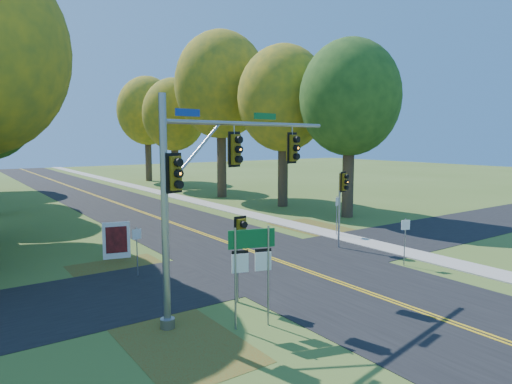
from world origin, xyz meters
TOP-DOWN VIEW (x-y plane):
  - ground at (0.00, 0.00)m, footprint 160.00×160.00m
  - road_main at (0.00, 0.00)m, footprint 8.00×160.00m
  - road_cross at (0.00, 2.00)m, footprint 60.00×6.00m
  - centerline_left at (-0.10, 0.00)m, footprint 0.10×160.00m
  - centerline_right at (0.10, 0.00)m, footprint 0.10×160.00m
  - sidewalk_east at (6.20, 0.00)m, footprint 1.60×160.00m
  - leaf_patch_w_near at (-6.50, 4.00)m, footprint 4.00×6.00m
  - leaf_patch_e at (6.80, 6.00)m, footprint 3.50×8.00m
  - leaf_patch_w_far at (-7.50, -3.00)m, footprint 3.00×5.00m
  - tree_e_a at (11.57, 8.77)m, footprint 7.20×7.20m
  - tree_e_b at (10.97, 15.58)m, footprint 7.60×7.60m
  - tree_e_c at (9.88, 23.69)m, footprint 8.80×8.80m
  - tree_e_d at (9.26, 32.87)m, footprint 7.00×7.00m
  - tree_e_e at (10.47, 43.58)m, footprint 7.80×7.80m
  - traffic_mast at (-5.54, -1.58)m, footprint 7.66×1.88m
  - east_signal_pole at (4.23, 2.20)m, footprint 0.46×0.54m
  - ped_signal_pole at (-4.50, -1.45)m, footprint 0.49×0.57m
  - route_sign_cluster at (-5.27, -3.29)m, footprint 1.40×0.48m
  - info_kiosk at (-6.04, 6.99)m, footprint 1.27×0.49m
  - reg_sign_e_north at (6.27, 4.58)m, footprint 0.43×0.20m
  - reg_sign_e_south at (4.20, -1.74)m, footprint 0.39×0.19m
  - reg_sign_w at (-6.24, 3.71)m, footprint 0.40×0.07m

SIDE VIEW (x-z plane):
  - ground at x=0.00m, z-range 0.00..0.00m
  - leaf_patch_w_near at x=-6.50m, z-range 0.00..0.01m
  - leaf_patch_e at x=6.80m, z-range 0.00..0.01m
  - leaf_patch_w_far at x=-7.50m, z-range 0.00..0.01m
  - road_cross at x=0.00m, z-range 0.00..0.02m
  - road_main at x=0.00m, z-range 0.00..0.02m
  - centerline_left at x=-0.10m, z-range 0.02..0.03m
  - centerline_right at x=0.10m, z-range 0.02..0.03m
  - sidewalk_east at x=6.20m, z-range 0.00..0.06m
  - info_kiosk at x=-6.04m, z-range 0.00..1.75m
  - reg_sign_w at x=-6.24m, z-range 0.38..2.45m
  - reg_sign_e_south at x=4.20m, z-range 0.40..2.57m
  - reg_sign_e_north at x=6.27m, z-range 0.44..2.79m
  - route_sign_cluster at x=-5.27m, z-range 0.64..3.76m
  - ped_signal_pole at x=-4.50m, z-range 0.76..3.86m
  - east_signal_pole at x=4.23m, z-range 1.04..5.07m
  - traffic_mast at x=-5.54m, z-range 1.01..8.05m
  - tree_e_d at x=9.26m, z-range 2.08..14.40m
  - tree_e_a at x=11.57m, z-range 2.16..14.90m
  - tree_e_b at x=10.97m, z-range 2.23..15.56m
  - tree_e_e at x=10.47m, z-range 2.32..16.06m
  - tree_e_c at x=9.88m, z-range 2.77..18.56m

